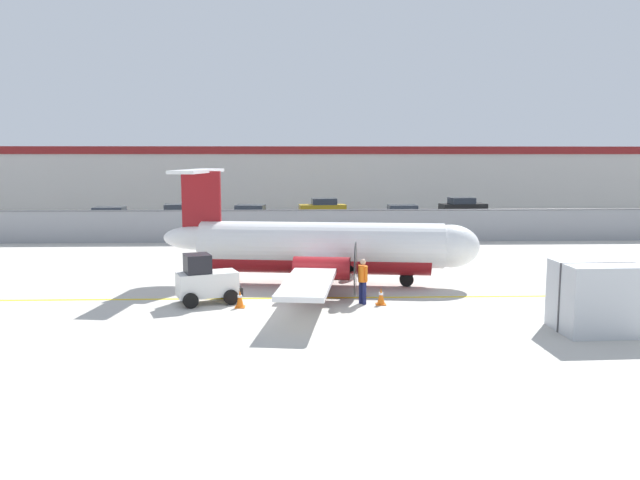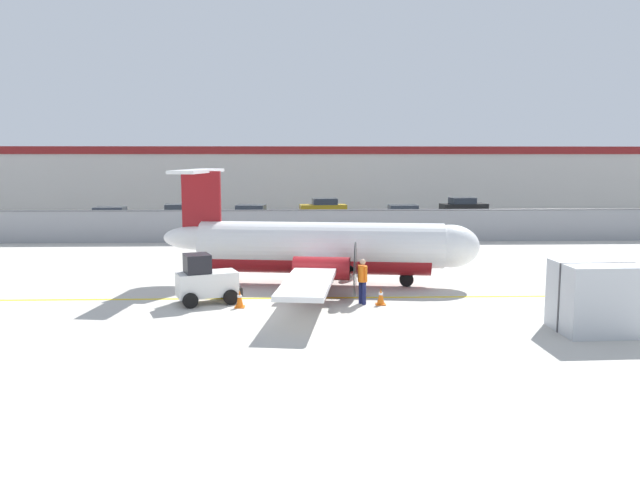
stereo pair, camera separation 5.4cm
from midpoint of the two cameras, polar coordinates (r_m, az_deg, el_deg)
The scene contains 16 objects.
ground_plane at distance 24.39m, azimuth -1.91°, elevation -5.32°, with size 140.00×140.00×0.01m.
perimeter_fence at distance 40.00m, azimuth -1.93°, elevation 1.40°, with size 98.00×0.10×2.10m.
parking_lot_strip at distance 51.55m, azimuth -1.92°, elevation 1.63°, with size 98.00×17.00×0.12m.
background_building at distance 69.79m, azimuth -1.94°, elevation 5.84°, with size 91.00×8.10×6.50m.
commuter_airplane at distance 26.62m, azimuth 0.64°, elevation -0.72°, with size 13.64×16.07×4.92m.
baggage_tug at distance 23.78m, azimuth -10.35°, elevation -3.68°, with size 2.57×2.01×1.88m.
ground_crew_worker at distance 23.27m, azimuth 3.97°, elevation -3.58°, with size 0.46×0.52×1.70m.
cargo_container at distance 21.41m, azimuth 24.00°, elevation -4.82°, with size 2.47×2.09×2.20m.
traffic_cone_near_left at distance 23.02m, azimuth -7.29°, elevation -5.38°, with size 0.36×0.36×0.64m.
traffic_cone_near_right at distance 23.35m, azimuth 5.64°, elevation -5.16°, with size 0.36×0.36×0.64m.
parked_car_0 at distance 49.65m, azimuth -18.72°, elevation 1.96°, with size 4.22×2.05×1.58m.
parked_car_1 at distance 50.90m, azimuth -12.57°, elevation 2.31°, with size 4.38×2.40×1.58m.
parked_car_2 at distance 49.24m, azimuth -6.17°, elevation 2.28°, with size 4.39×2.43×1.58m.
parked_car_3 at distance 56.56m, azimuth 0.34°, elevation 3.02°, with size 4.33×2.29×1.58m.
parked_car_4 at distance 49.32m, azimuth 7.49°, elevation 2.27°, with size 4.23×2.06×1.58m.
parked_car_5 at distance 59.16m, azimuth 13.00°, elevation 3.03°, with size 4.39×2.45×1.58m.
Camera 2 is at (0.04, -21.76, 5.49)m, focal length 35.00 mm.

